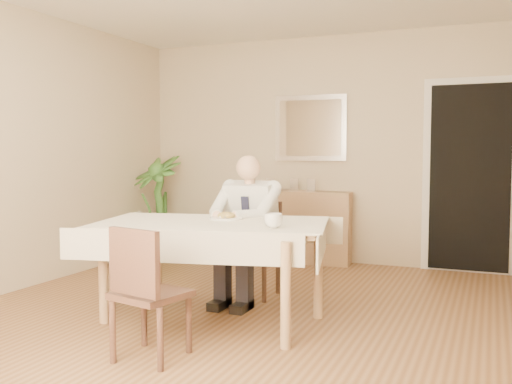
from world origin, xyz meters
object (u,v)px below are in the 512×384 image
at_px(chair_far, 257,243).
at_px(chair_near, 144,287).
at_px(seated_man, 244,221).
at_px(dining_table, 212,233).
at_px(coffee_mug, 273,221).
at_px(sideboard, 306,227).
at_px(potted_palm, 157,207).

height_order(chair_far, chair_near, chair_far).
distance_m(chair_near, seated_man, 1.53).
distance_m(dining_table, coffee_mug, 0.58).
distance_m(dining_table, seated_man, 0.59).
bearing_deg(chair_near, sideboard, 104.03).
bearing_deg(sideboard, seated_man, -93.75).
xyz_separation_m(chair_far, chair_near, (0.01, -1.79, -0.00)).
bearing_deg(potted_palm, sideboard, 12.53).
bearing_deg(chair_far, dining_table, -89.46).
bearing_deg(seated_man, sideboard, 91.25).
bearing_deg(seated_man, coffee_mug, -53.47).
xyz_separation_m(chair_near, potted_palm, (-1.80, 2.97, 0.15)).
bearing_deg(sideboard, potted_palm, -172.47).
bearing_deg(dining_table, sideboard, 77.98).
xyz_separation_m(chair_far, seated_man, (0.00, -0.28, 0.23)).
xyz_separation_m(coffee_mug, sideboard, (-0.59, 2.59, -0.39)).
height_order(seated_man, sideboard, seated_man).
xyz_separation_m(seated_man, sideboard, (-0.04, 1.85, -0.28)).
distance_m(dining_table, potted_palm, 2.72).
bearing_deg(seated_man, chair_near, -89.69).
distance_m(chair_far, potted_palm, 2.15).
distance_m(chair_far, coffee_mug, 1.20).
bearing_deg(chair_near, dining_table, 103.71).
bearing_deg(dining_table, seated_man, 77.04).
xyz_separation_m(dining_table, seated_man, (-0.00, 0.59, 0.02)).
bearing_deg(chair_far, coffee_mug, -61.26).
height_order(chair_near, seated_man, seated_man).
height_order(chair_near, potted_palm, potted_palm).
xyz_separation_m(chair_near, sideboard, (-0.05, 3.36, -0.05)).
height_order(dining_table, coffee_mug, coffee_mug).
height_order(chair_near, sideboard, chair_near).
xyz_separation_m(sideboard, potted_palm, (-1.75, -0.39, 0.20)).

